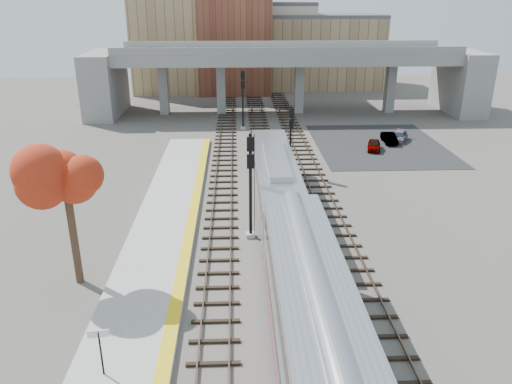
# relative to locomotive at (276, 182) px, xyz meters

# --- Properties ---
(ground) EXTENTS (160.00, 160.00, 0.00)m
(ground) POSITION_rel_locomotive_xyz_m (-1.00, -10.33, -2.28)
(ground) COLOR #47423D
(ground) RESTS_ON ground
(platform) EXTENTS (4.50, 60.00, 0.35)m
(platform) POSITION_rel_locomotive_xyz_m (-8.25, -10.33, -2.10)
(platform) COLOR #9E9E99
(platform) RESTS_ON ground
(yellow_strip) EXTENTS (0.70, 60.00, 0.01)m
(yellow_strip) POSITION_rel_locomotive_xyz_m (-6.35, -10.33, -1.92)
(yellow_strip) COLOR yellow
(yellow_strip) RESTS_ON platform
(tracks) EXTENTS (10.70, 95.00, 0.25)m
(tracks) POSITION_rel_locomotive_xyz_m (-0.07, 2.17, -2.20)
(tracks) COLOR black
(tracks) RESTS_ON ground
(overpass) EXTENTS (54.00, 12.00, 9.50)m
(overpass) POSITION_rel_locomotive_xyz_m (3.92, 34.67, 3.53)
(overpass) COLOR slate
(overpass) RESTS_ON ground
(buildings_far) EXTENTS (43.00, 21.00, 20.60)m
(buildings_far) POSITION_rel_locomotive_xyz_m (0.26, 56.24, 5.60)
(buildings_far) COLOR tan
(buildings_far) RESTS_ON ground
(parking_lot) EXTENTS (14.00, 18.00, 0.04)m
(parking_lot) POSITION_rel_locomotive_xyz_m (13.00, 17.67, -2.26)
(parking_lot) COLOR black
(parking_lot) RESTS_ON ground
(locomotive) EXTENTS (3.02, 19.05, 4.10)m
(locomotive) POSITION_rel_locomotive_xyz_m (0.00, 0.00, 0.00)
(locomotive) COLOR #A8AAB2
(locomotive) RESTS_ON ground
(signal_mast_near) EXTENTS (0.60, 0.64, 7.39)m
(signal_mast_near) POSITION_rel_locomotive_xyz_m (-2.10, -4.86, 1.45)
(signal_mast_near) COLOR #9E9E99
(signal_mast_near) RESTS_ON ground
(signal_mast_mid) EXTENTS (0.60, 0.64, 6.38)m
(signal_mast_mid) POSITION_rel_locomotive_xyz_m (2.00, 8.35, 0.76)
(signal_mast_mid) COLOR #9E9E99
(signal_mast_mid) RESTS_ON ground
(signal_mast_far) EXTENTS (0.60, 0.64, 7.32)m
(signal_mast_far) POSITION_rel_locomotive_xyz_m (-2.10, 25.37, 1.40)
(signal_mast_far) COLOR #9E9E99
(signal_mast_far) RESTS_ON ground
(station_sign) EXTENTS (0.90, 0.15, 2.27)m
(station_sign) POSITION_rel_locomotive_xyz_m (-8.89, -18.38, -0.30)
(station_sign) COLOR black
(station_sign) RESTS_ON platform
(tree) EXTENTS (3.60, 3.60, 9.04)m
(tree) POSITION_rel_locomotive_xyz_m (-12.26, -10.18, 4.43)
(tree) COLOR #382619
(tree) RESTS_ON ground
(car_a) EXTENTS (2.13, 3.54, 1.13)m
(car_a) POSITION_rel_locomotive_xyz_m (11.87, 15.47, -1.67)
(car_a) COLOR #99999E
(car_a) RESTS_ON parking_lot
(car_b) EXTENTS (1.33, 3.54, 1.16)m
(car_b) POSITION_rel_locomotive_xyz_m (14.30, 18.13, -1.66)
(car_b) COLOR #99999E
(car_b) RESTS_ON parking_lot
(car_c) EXTENTS (3.14, 4.02, 1.09)m
(car_c) POSITION_rel_locomotive_xyz_m (15.68, 18.90, -1.69)
(car_c) COLOR #99999E
(car_c) RESTS_ON parking_lot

